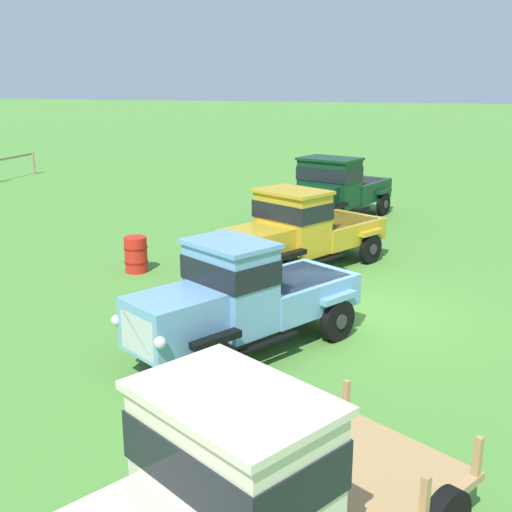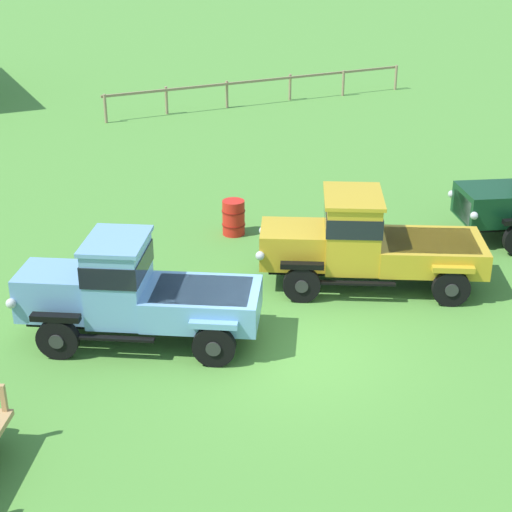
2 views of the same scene
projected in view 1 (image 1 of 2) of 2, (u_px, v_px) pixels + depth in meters
ground_plane at (359, 314)px, 13.84m from camera, size 240.00×240.00×0.00m
vintage_truck_second_in_line at (242, 297)px, 11.65m from camera, size 4.84×3.77×2.16m
vintage_truck_midrow_center at (300, 230)px, 16.74m from camera, size 5.22×3.97×2.17m
vintage_truck_far_side at (333, 189)px, 22.50m from camera, size 5.81×3.70×2.26m
oil_drum_beside_row at (136, 254)px, 16.70m from camera, size 0.62×0.62×0.94m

